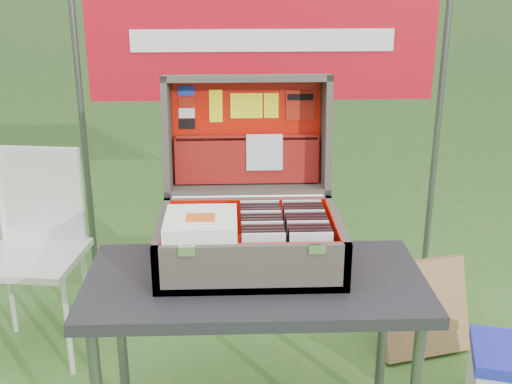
{
  "coord_description": "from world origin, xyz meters",
  "views": [
    {
      "loc": [
        -0.15,
        -1.89,
        1.63
      ],
      "look_at": [
        -0.07,
        0.1,
        0.92
      ],
      "focal_mm": 45.0,
      "sensor_mm": 36.0,
      "label": 1
    }
  ],
  "objects_px": {
    "chair": "(31,260)",
    "cardboard_box": "(423,308)",
    "suitcase": "(249,177)",
    "table": "(255,367)"
  },
  "relations": [
    {
      "from": "table",
      "to": "cardboard_box",
      "type": "relative_size",
      "value": 2.6
    },
    {
      "from": "cardboard_box",
      "to": "table",
      "type": "bearing_deg",
      "value": -156.03
    },
    {
      "from": "suitcase",
      "to": "cardboard_box",
      "type": "xyz_separation_m",
      "value": [
        0.77,
        0.44,
        -0.76
      ]
    },
    {
      "from": "chair",
      "to": "cardboard_box",
      "type": "distance_m",
      "value": 1.7
    },
    {
      "from": "table",
      "to": "chair",
      "type": "relative_size",
      "value": 1.23
    },
    {
      "from": "table",
      "to": "chair",
      "type": "xyz_separation_m",
      "value": [
        -0.92,
        0.65,
        0.1
      ]
    },
    {
      "from": "chair",
      "to": "cardboard_box",
      "type": "relative_size",
      "value": 2.12
    },
    {
      "from": "cardboard_box",
      "to": "suitcase",
      "type": "bearing_deg",
      "value": -164.55
    },
    {
      "from": "chair",
      "to": "cardboard_box",
      "type": "height_order",
      "value": "chair"
    },
    {
      "from": "suitcase",
      "to": "table",
      "type": "bearing_deg",
      "value": -84.88
    }
  ]
}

